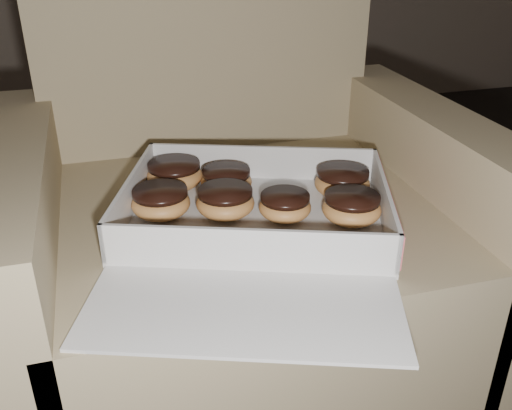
% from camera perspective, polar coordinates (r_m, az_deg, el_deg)
% --- Properties ---
extents(armchair, '(0.82, 0.70, 0.86)m').
position_cam_1_polar(armchair, '(1.07, -1.89, -3.74)').
color(armchair, '#92835D').
rests_on(armchair, floor).
extents(bakery_box, '(0.54, 0.58, 0.07)m').
position_cam_1_polar(bakery_box, '(0.87, 0.02, -2.14)').
color(bakery_box, silver).
rests_on(bakery_box, armchair).
extents(donut_a, '(0.09, 0.09, 0.05)m').
position_cam_1_polar(donut_a, '(0.97, 8.63, 2.29)').
color(donut_a, '#BF8343').
rests_on(donut_a, bakery_box).
extents(donut_b, '(0.09, 0.09, 0.05)m').
position_cam_1_polar(donut_b, '(0.90, -3.08, 0.36)').
color(donut_b, '#BF8343').
rests_on(donut_b, bakery_box).
extents(donut_c, '(0.09, 0.09, 0.05)m').
position_cam_1_polar(donut_c, '(0.91, -9.50, 0.31)').
color(donut_c, '#BF8343').
rests_on(donut_c, bakery_box).
extents(donut_d, '(0.09, 0.09, 0.05)m').
position_cam_1_polar(donut_d, '(0.89, 9.54, -0.24)').
color(donut_d, '#BF8343').
rests_on(donut_d, bakery_box).
extents(donut_e, '(0.09, 0.09, 0.04)m').
position_cam_1_polar(donut_e, '(0.97, -2.97, 2.47)').
color(donut_e, '#BF8343').
rests_on(donut_e, bakery_box).
extents(donut_f, '(0.08, 0.08, 0.04)m').
position_cam_1_polar(donut_f, '(0.89, 2.91, -0.06)').
color(donut_f, '#BF8343').
rests_on(donut_f, bakery_box).
extents(donut_g, '(0.10, 0.10, 0.05)m').
position_cam_1_polar(donut_g, '(1.00, -8.14, 3.02)').
color(donut_g, '#BF8343').
rests_on(donut_g, bakery_box).
extents(crumb_a, '(0.01, 0.01, 0.00)m').
position_cam_1_polar(crumb_a, '(0.89, 10.25, -2.17)').
color(crumb_a, black).
rests_on(crumb_a, bakery_box).
extents(crumb_b, '(0.01, 0.01, 0.00)m').
position_cam_1_polar(crumb_b, '(0.82, -6.51, -4.49)').
color(crumb_b, black).
rests_on(crumb_b, bakery_box).
extents(crumb_c, '(0.01, 0.01, 0.00)m').
position_cam_1_polar(crumb_c, '(0.86, -4.09, -2.65)').
color(crumb_c, black).
rests_on(crumb_c, bakery_box).
extents(crumb_d, '(0.01, 0.01, 0.00)m').
position_cam_1_polar(crumb_d, '(0.83, -12.90, -4.67)').
color(crumb_d, black).
rests_on(crumb_d, bakery_box).
extents(crumb_e, '(0.01, 0.01, 0.00)m').
position_cam_1_polar(crumb_e, '(0.89, 8.12, -1.83)').
color(crumb_e, black).
rests_on(crumb_e, bakery_box).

